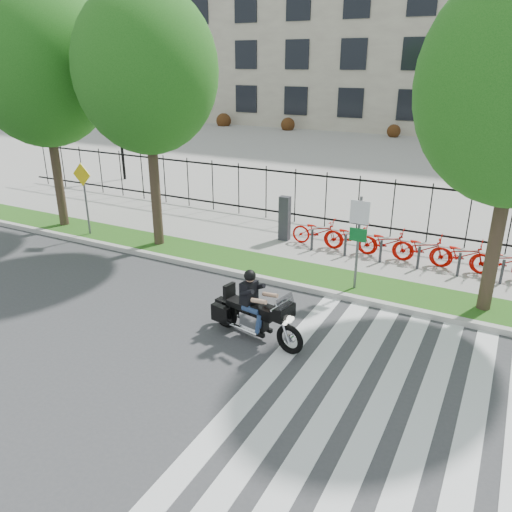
% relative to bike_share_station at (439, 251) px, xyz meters
% --- Properties ---
extents(ground, '(120.00, 120.00, 0.00)m').
position_rel_bike_share_station_xyz_m(ground, '(-4.27, -7.20, -0.62)').
color(ground, '#3A3A3D').
rests_on(ground, ground).
extents(curb, '(60.00, 0.20, 0.15)m').
position_rel_bike_share_station_xyz_m(curb, '(-4.27, -3.10, -0.54)').
color(curb, '#AEACA4').
rests_on(curb, ground).
extents(grass_verge, '(60.00, 1.50, 0.15)m').
position_rel_bike_share_station_xyz_m(grass_verge, '(-4.27, -2.25, -0.54)').
color(grass_verge, '#194C13').
rests_on(grass_verge, ground).
extents(sidewalk, '(60.00, 3.50, 0.15)m').
position_rel_bike_share_station_xyz_m(sidewalk, '(-4.27, 0.25, -0.54)').
color(sidewalk, '#9C9992').
rests_on(sidewalk, ground).
extents(plaza, '(80.00, 34.00, 0.10)m').
position_rel_bike_share_station_xyz_m(plaza, '(-4.27, 17.80, -0.57)').
color(plaza, '#9C9992').
rests_on(plaza, ground).
extents(crosswalk_stripes, '(5.70, 8.00, 0.01)m').
position_rel_bike_share_station_xyz_m(crosswalk_stripes, '(0.55, -7.20, -0.61)').
color(crosswalk_stripes, silver).
rests_on(crosswalk_stripes, ground).
extents(iron_fence, '(30.00, 0.06, 2.00)m').
position_rel_bike_share_station_xyz_m(iron_fence, '(-4.27, 2.00, 0.53)').
color(iron_fence, black).
rests_on(iron_fence, sidewalk).
extents(office_building, '(60.00, 21.90, 20.15)m').
position_rel_bike_share_station_xyz_m(office_building, '(-4.27, 37.72, 9.35)').
color(office_building, '#9E927F').
rests_on(office_building, ground).
extents(lamp_post_left, '(1.06, 0.70, 4.25)m').
position_rel_bike_share_station_xyz_m(lamp_post_left, '(-16.27, 4.80, 2.59)').
color(lamp_post_left, black).
rests_on(lamp_post_left, ground).
extents(street_tree_0, '(4.74, 4.74, 8.30)m').
position_rel_bike_share_station_xyz_m(street_tree_0, '(-12.90, -2.25, 5.09)').
color(street_tree_0, '#3A2C20').
rests_on(street_tree_0, grass_verge).
extents(street_tree_1, '(4.26, 4.26, 7.84)m').
position_rel_bike_share_station_xyz_m(street_tree_1, '(-8.50, -2.25, 4.91)').
color(street_tree_1, '#3A2C20').
rests_on(street_tree_1, grass_verge).
extents(bike_share_station, '(9.96, 0.85, 1.50)m').
position_rel_bike_share_station_xyz_m(bike_share_station, '(0.00, 0.00, 0.00)').
color(bike_share_station, '#2D2D33').
rests_on(bike_share_station, sidewalk).
extents(sign_pole_regulatory, '(0.50, 0.09, 2.50)m').
position_rel_bike_share_station_xyz_m(sign_pole_regulatory, '(-1.69, -2.62, 1.12)').
color(sign_pole_regulatory, '#59595B').
rests_on(sign_pole_regulatory, grass_verge).
extents(sign_pole_warning, '(0.78, 0.09, 2.49)m').
position_rel_bike_share_station_xyz_m(sign_pole_warning, '(-11.26, -2.62, 1.12)').
color(sign_pole_warning, '#59595B').
rests_on(sign_pole_warning, grass_verge).
extents(motorcycle_rider, '(2.51, 1.00, 1.96)m').
position_rel_bike_share_station_xyz_m(motorcycle_rider, '(-2.93, -5.93, 0.03)').
color(motorcycle_rider, black).
rests_on(motorcycle_rider, ground).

